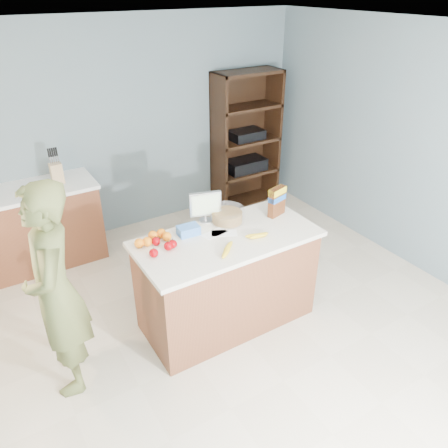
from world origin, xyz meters
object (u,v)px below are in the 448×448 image
counter_peninsula (227,283)px  tv (205,205)px  cereal_box (277,199)px  shelving_unit (244,142)px  person (56,293)px

counter_peninsula → tv: 0.73m
counter_peninsula → cereal_box: size_ratio=5.74×
shelving_unit → person: (-2.95, -1.99, -0.01)m
counter_peninsula → person: person is taller
counter_peninsula → tv: size_ratio=5.53×
shelving_unit → tv: (-1.57, -1.71, 0.19)m
counter_peninsula → cereal_box: 0.88m
person → tv: bearing=114.1°
counter_peninsula → shelving_unit: (1.55, 2.05, 0.45)m
tv → person: bearing=-168.6°
counter_peninsula → tv: (-0.02, 0.33, 0.64)m
counter_peninsula → person: bearing=177.8°
person → counter_peninsula: bearing=100.4°
shelving_unit → cereal_box: bearing=-116.2°
shelving_unit → tv: 2.33m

